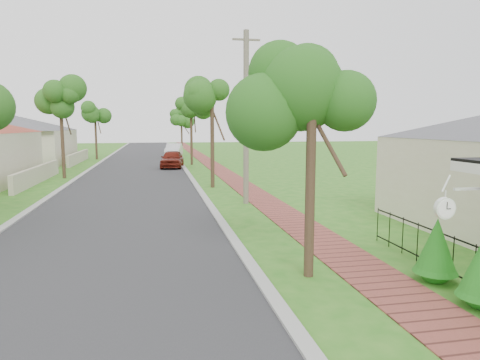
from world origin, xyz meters
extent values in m
plane|color=#286D1A|center=(0.00, 0.00, 0.00)|extent=(160.00, 160.00, 0.00)
cube|color=#28282B|center=(-3.00, 20.00, 0.00)|extent=(7.00, 120.00, 0.02)
cube|color=#9E9E99|center=(0.65, 20.00, 0.00)|extent=(0.30, 120.00, 0.10)
cube|color=#9E9E99|center=(-6.65, 20.00, 0.00)|extent=(0.30, 120.00, 0.10)
cube|color=brown|center=(3.25, 20.00, 0.00)|extent=(1.50, 120.00, 0.03)
cube|color=black|center=(4.90, 0.00, 0.95)|extent=(0.03, 8.00, 0.03)
cube|color=black|center=(4.90, 0.00, 0.15)|extent=(0.03, 8.00, 0.03)
cylinder|color=black|center=(4.90, 0.00, 0.50)|extent=(0.02, 0.02, 1.00)
cylinder|color=black|center=(4.90, 0.67, 0.50)|extent=(0.02, 0.02, 1.00)
cylinder|color=black|center=(4.90, 1.33, 0.50)|extent=(0.02, 0.02, 1.00)
cylinder|color=black|center=(4.90, 2.00, 0.50)|extent=(0.02, 0.02, 1.00)
cylinder|color=black|center=(4.90, 2.67, 0.50)|extent=(0.02, 0.02, 1.00)
cylinder|color=black|center=(4.90, 3.33, 0.50)|extent=(0.02, 0.02, 1.00)
cylinder|color=black|center=(4.90, 4.00, 0.50)|extent=(0.02, 0.02, 1.00)
cylinder|color=#382619|center=(1.50, 16.00, 2.27)|extent=(0.22, 0.22, 4.55)
sphere|color=#1A5416|center=(1.50, 16.00, 4.68)|extent=(1.70, 1.70, 1.70)
cylinder|color=#382619|center=(1.50, 30.00, 2.45)|extent=(0.22, 0.22, 4.90)
sphere|color=#1A5416|center=(1.50, 30.00, 5.04)|extent=(1.70, 1.70, 1.70)
cylinder|color=#382619|center=(1.50, 44.00, 2.10)|extent=(0.22, 0.22, 4.20)
sphere|color=#1A5416|center=(1.50, 44.00, 4.32)|extent=(1.70, 1.70, 1.70)
cylinder|color=#382619|center=(-7.50, 22.00, 2.45)|extent=(0.22, 0.22, 4.90)
sphere|color=#1A5416|center=(-7.50, 22.00, 5.04)|extent=(1.70, 1.70, 1.70)
cylinder|color=#382619|center=(-7.50, 38.00, 2.27)|extent=(0.22, 0.22, 4.55)
sphere|color=#1A5416|center=(-7.50, 38.00, 4.68)|extent=(1.70, 1.70, 1.70)
sphere|color=#136316|center=(4.45, 0.65, 0.31)|extent=(0.73, 0.73, 0.73)
cone|color=#136316|center=(4.45, 0.65, 0.87)|extent=(0.83, 0.83, 1.12)
cube|color=#BFB299|center=(-8.60, 20.00, 0.50)|extent=(0.25, 10.00, 1.00)
cube|color=beige|center=(-15.00, 34.00, 1.50)|extent=(11.00, 10.00, 3.00)
pyramid|color=#4C4C51|center=(-15.00, 34.00, 3.80)|extent=(15.56, 15.56, 1.60)
cube|color=#BFB299|center=(-8.60, 34.00, 0.50)|extent=(0.25, 10.00, 1.00)
imported|color=#61170E|center=(-0.28, 27.62, 0.71)|extent=(2.23, 4.37, 1.43)
imported|color=white|center=(0.36, 39.69, 0.73)|extent=(2.23, 4.61, 1.45)
cylinder|color=#382619|center=(1.81, 1.50, 2.03)|extent=(0.22, 0.22, 4.07)
sphere|color=#28621C|center=(1.81, 1.50, 4.18)|extent=(2.02, 2.02, 2.02)
cylinder|color=#706757|center=(2.30, 10.78, 3.72)|extent=(0.24, 0.24, 7.44)
cube|color=#706757|center=(2.30, 10.78, 7.04)|extent=(1.20, 0.08, 0.08)
cube|color=white|center=(4.16, -0.60, 2.27)|extent=(0.68, 0.05, 0.05)
cylinder|color=white|center=(3.65, -0.60, 2.11)|extent=(0.02, 0.02, 0.29)
cylinder|color=white|center=(3.65, -0.60, 1.92)|extent=(0.41, 0.10, 0.41)
cylinder|color=white|center=(3.65, -0.66, 1.92)|extent=(0.35, 0.01, 0.35)
cylinder|color=white|center=(3.65, -0.54, 1.92)|extent=(0.35, 0.01, 0.35)
cube|color=black|center=(3.65, -0.67, 1.98)|extent=(0.01, 0.01, 0.14)
cube|color=black|center=(3.69, -0.67, 1.92)|extent=(0.09, 0.01, 0.02)
camera|label=1|loc=(-1.57, -7.49, 3.44)|focal=32.00mm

